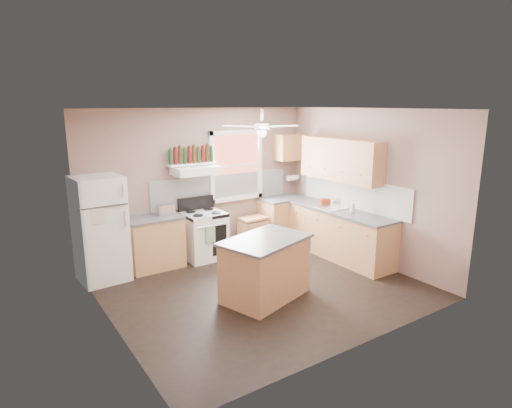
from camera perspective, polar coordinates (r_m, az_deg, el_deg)
floor at (r=6.77m, az=0.72°, el=-10.96°), size 4.50×4.50×0.00m
ceiling at (r=6.17m, az=0.79°, el=12.55°), size 4.50×4.50×0.00m
wall_back at (r=8.05m, az=-7.44°, el=2.96°), size 4.50×0.05×2.70m
wall_right at (r=7.82m, az=14.64°, el=2.33°), size 0.05×4.00×2.70m
wall_left at (r=5.42m, az=-19.52°, el=-2.79°), size 0.05×4.00×2.70m
backsplash_back at (r=8.25m, az=-4.49°, el=2.05°), size 2.90×0.03×0.55m
backsplash_right at (r=8.02m, az=12.79°, el=1.43°), size 0.03×2.60×0.55m
window_view at (r=8.33m, az=-2.72°, el=5.14°), size 1.00×0.02×1.20m
window_frame at (r=8.30m, az=-2.63°, el=5.12°), size 1.16×0.07×1.36m
refrigerator at (r=7.18m, az=-20.06°, el=-3.16°), size 0.76×0.74×1.69m
base_cabinet_left at (r=7.58m, az=-13.34°, el=-5.13°), size 0.90×0.60×0.86m
counter_left at (r=7.45m, az=-13.53°, el=-1.85°), size 0.92×0.62×0.04m
toaster at (r=7.53m, az=-11.93°, el=-0.75°), size 0.29×0.18×0.18m
stove at (r=7.86m, az=-6.92°, el=-4.20°), size 0.71×0.64×0.86m
range_hood at (r=7.66m, az=-8.13°, el=4.46°), size 0.78×0.50×0.14m
bottle_shelf at (r=7.75m, az=-8.54°, el=5.30°), size 0.90×0.26×0.03m
cart at (r=8.47m, az=-0.39°, el=-3.97°), size 0.54×0.37×0.53m
base_cabinet_corner at (r=8.89m, az=3.83°, el=-2.05°), size 1.00×0.60×0.86m
base_cabinet_right at (r=8.01m, az=11.10°, el=-4.02°), size 0.60×2.20×0.86m
counter_corner at (r=8.78m, az=3.88°, el=0.78°), size 1.02×0.62×0.04m
counter_right at (r=7.88m, az=11.19°, el=-0.90°), size 0.62×2.22×0.04m
sink at (r=8.02m, az=10.19°, el=-0.51°), size 0.55×0.45×0.03m
faucet at (r=8.11m, az=11.03°, el=0.15°), size 0.03×0.03×0.14m
upper_cabinet_right at (r=7.95m, az=11.19°, el=5.83°), size 0.33×1.80×0.76m
upper_cabinet_corner at (r=8.84m, az=4.50°, el=7.55°), size 0.60×0.33×0.52m
paper_towel at (r=9.03m, az=4.91°, el=3.50°), size 0.26×0.12×0.12m
island at (r=6.27m, az=1.24°, el=-8.72°), size 1.38×1.09×0.86m
island_top at (r=6.12m, az=1.26°, el=-4.81°), size 1.47×1.18×0.04m
ceiling_fan_hub at (r=6.18m, az=0.79°, el=10.23°), size 0.20×0.20×0.08m
soap_bottle at (r=7.68m, az=12.76°, el=-0.32°), size 0.12×0.12×0.23m
red_caddy at (r=8.30m, az=9.18°, el=0.39°), size 0.21×0.18×0.10m
wine_bottles at (r=7.73m, az=-8.58°, el=6.47°), size 0.86×0.06×0.31m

